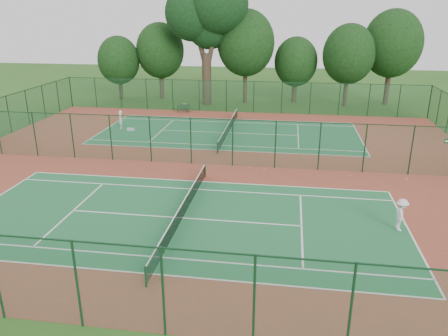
{
  "coord_description": "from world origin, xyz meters",
  "views": [
    {
      "loc": [
        5.42,
        -29.97,
        10.68
      ],
      "look_at": [
        1.67,
        -5.01,
        1.6
      ],
      "focal_mm": 35.0,
      "sensor_mm": 36.0,
      "label": 1
    }
  ],
  "objects": [
    {
      "name": "ground",
      "position": [
        0.0,
        0.0,
        0.0
      ],
      "size": [
        120.0,
        120.0,
        0.0
      ],
      "primitive_type": "plane",
      "color": "#2A561A",
      "rests_on": "ground"
    },
    {
      "name": "red_pad",
      "position": [
        0.0,
        0.0,
        0.01
      ],
      "size": [
        40.0,
        36.0,
        0.01
      ],
      "primitive_type": "cube",
      "color": "brown",
      "rests_on": "ground"
    },
    {
      "name": "court_near",
      "position": [
        0.0,
        -9.0,
        0.01
      ],
      "size": [
        23.77,
        10.97,
        0.01
      ],
      "primitive_type": "cube",
      "color": "#216939",
      "rests_on": "red_pad"
    },
    {
      "name": "court_far",
      "position": [
        0.0,
        9.0,
        0.01
      ],
      "size": [
        23.77,
        10.97,
        0.01
      ],
      "primitive_type": "cube",
      "color": "#216B3C",
      "rests_on": "red_pad"
    },
    {
      "name": "fence_north",
      "position": [
        0.0,
        18.0,
        1.76
      ],
      "size": [
        40.0,
        0.09,
        3.5
      ],
      "color": "#194B29",
      "rests_on": "ground"
    },
    {
      "name": "fence_south",
      "position": [
        0.0,
        -18.0,
        1.76
      ],
      "size": [
        40.0,
        0.09,
        3.5
      ],
      "color": "#1A4E32",
      "rests_on": "ground"
    },
    {
      "name": "fence_divider",
      "position": [
        0.0,
        0.0,
        1.76
      ],
      "size": [
        40.0,
        0.09,
        3.5
      ],
      "color": "#1B5130",
      "rests_on": "ground"
    },
    {
      "name": "tennis_net_near",
      "position": [
        0.0,
        -9.0,
        0.54
      ],
      "size": [
        0.1,
        12.9,
        0.97
      ],
      "color": "#14381D",
      "rests_on": "ground"
    },
    {
      "name": "tennis_net_far",
      "position": [
        0.0,
        9.0,
        0.54
      ],
      "size": [
        0.1,
        12.9,
        0.97
      ],
      "color": "#14381C",
      "rests_on": "ground"
    },
    {
      "name": "player_near",
      "position": [
        11.38,
        -8.68,
        0.88
      ],
      "size": [
        0.76,
        1.18,
        1.73
      ],
      "primitive_type": "imported",
      "rotation": [
        0.0,
        0.0,
        1.68
      ],
      "color": "white",
      "rests_on": "court_near"
    },
    {
      "name": "player_far",
      "position": [
        -10.53,
        9.09,
        0.88
      ],
      "size": [
        0.57,
        0.72,
        1.73
      ],
      "primitive_type": "imported",
      "rotation": [
        0.0,
        0.0,
        -1.29
      ],
      "color": "white",
      "rests_on": "court_far"
    },
    {
      "name": "trash_bin",
      "position": [
        -6.23,
        17.51,
        0.45
      ],
      "size": [
        0.57,
        0.57,
        0.87
      ],
      "primitive_type": "cylinder",
      "rotation": [
        0.0,
        0.0,
        -0.2
      ],
      "color": "slate",
      "rests_on": "red_pad"
    },
    {
      "name": "bench",
      "position": [
        -6.25,
        16.97,
        0.46
      ],
      "size": [
        1.47,
        0.84,
        0.87
      ],
      "rotation": [
        0.0,
        0.0,
        0.33
      ],
      "color": "#13371B",
      "rests_on": "red_pad"
    },
    {
      "name": "kit_bag",
      "position": [
        -9.3,
        8.42,
        0.14
      ],
      "size": [
        0.71,
        0.34,
        0.26
      ],
      "primitive_type": "cube",
      "rotation": [
        0.0,
        0.0,
        0.13
      ],
      "color": "silver",
      "rests_on": "red_pad"
    },
    {
      "name": "stray_ball_a",
      "position": [
        3.93,
        -0.49,
        0.04
      ],
      "size": [
        0.07,
        0.07,
        0.07
      ],
      "primitive_type": "sphere",
      "color": "#E6F238",
      "rests_on": "red_pad"
    },
    {
      "name": "stray_ball_b",
      "position": [
        9.82,
        -0.99,
        0.04
      ],
      "size": [
        0.07,
        0.07,
        0.07
      ],
      "primitive_type": "sphere",
      "color": "#E4EF37",
      "rests_on": "red_pad"
    },
    {
      "name": "stray_ball_c",
      "position": [
        2.77,
        -0.3,
        0.04
      ],
      "size": [
        0.07,
        0.07,
        0.07
      ],
      "primitive_type": "sphere",
      "color": "#C6D932",
      "rests_on": "red_pad"
    },
    {
      "name": "big_tree",
      "position": [
        -4.36,
        22.06,
        10.55
      ],
      "size": [
        9.7,
        7.1,
        14.9
      ],
      "color": "#382A1E",
      "rests_on": "ground"
    },
    {
      "name": "evergreen_row",
      "position": [
        0.5,
        24.25,
        0.0
      ],
      "size": [
        39.0,
        5.0,
        12.0
      ],
      "primitive_type": null,
      "color": "black",
      "rests_on": "ground"
    }
  ]
}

